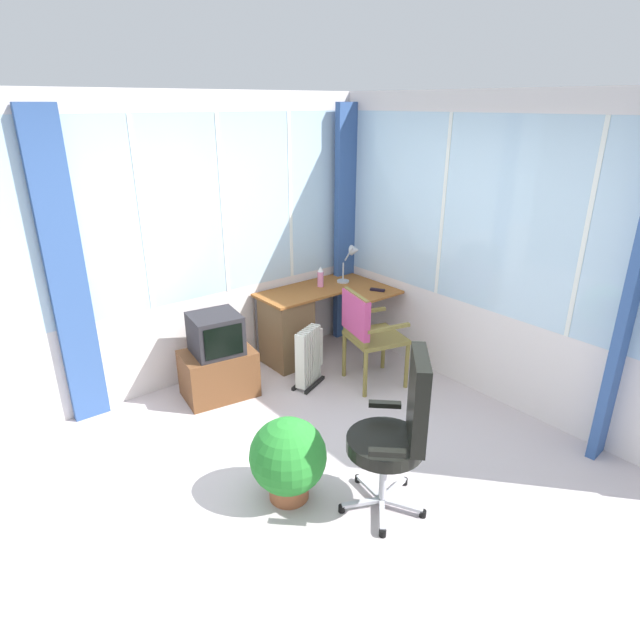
% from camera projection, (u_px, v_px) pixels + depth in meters
% --- Properties ---
extents(ground, '(4.82, 4.93, 0.06)m').
position_uv_depth(ground, '(325.00, 481.00, 3.87)').
color(ground, '#BFB2B4').
extents(north_window_panel, '(3.82, 0.07, 2.63)m').
position_uv_depth(north_window_panel, '(186.00, 247.00, 4.80)').
color(north_window_panel, silver).
rests_on(north_window_panel, ground).
extents(east_window_panel, '(0.07, 3.93, 2.63)m').
position_uv_depth(east_window_panel, '(504.00, 257.00, 4.48)').
color(east_window_panel, silver).
rests_on(east_window_panel, ground).
extents(curtain_north_left, '(0.29, 0.07, 2.53)m').
position_uv_depth(curtain_north_left, '(67.00, 276.00, 4.15)').
color(curtain_north_left, '#345491').
rests_on(curtain_north_left, ground).
extents(curtain_corner, '(0.29, 0.08, 2.53)m').
position_uv_depth(curtain_corner, '(346.00, 227.00, 5.77)').
color(curtain_corner, '#345491').
rests_on(curtain_corner, ground).
extents(curtain_east_far, '(0.29, 0.09, 2.53)m').
position_uv_depth(curtain_east_far, '(633.00, 299.00, 3.68)').
color(curtain_east_far, '#345491').
rests_on(curtain_east_far, ground).
extents(desk, '(1.27, 0.91, 0.74)m').
position_uv_depth(desk, '(292.00, 326.00, 5.44)').
color(desk, brown).
rests_on(desk, ground).
extents(desk_lamp, '(0.23, 0.20, 0.41)m').
position_uv_depth(desk_lamp, '(352.00, 257.00, 5.60)').
color(desk_lamp, '#B2B7BC').
rests_on(desk_lamp, desk).
extents(tv_remote, '(0.11, 0.15, 0.02)m').
position_uv_depth(tv_remote, '(377.00, 290.00, 5.42)').
color(tv_remote, black).
rests_on(tv_remote, desk).
extents(spray_bottle, '(0.06, 0.06, 0.22)m').
position_uv_depth(spray_bottle, '(320.00, 277.00, 5.52)').
color(spray_bottle, pink).
rests_on(spray_bottle, desk).
extents(wooden_armchair, '(0.60, 0.59, 0.94)m').
position_uv_depth(wooden_armchair, '(365.00, 327.00, 4.92)').
color(wooden_armchair, olive).
rests_on(wooden_armchair, ground).
extents(office_chair, '(0.60, 0.61, 1.13)m').
position_uv_depth(office_chair, '(400.00, 426.00, 3.35)').
color(office_chair, '#B7B7BF').
rests_on(office_chair, ground).
extents(tv_on_stand, '(0.70, 0.53, 0.80)m').
position_uv_depth(tv_on_stand, '(218.00, 361.00, 4.82)').
color(tv_on_stand, brown).
rests_on(tv_on_stand, ground).
extents(space_heater, '(0.41, 0.29, 0.58)m').
position_uv_depth(space_heater, '(310.00, 356.00, 5.04)').
color(space_heater, silver).
rests_on(space_heater, ground).
extents(potted_plant, '(0.52, 0.52, 0.60)m').
position_uv_depth(potted_plant, '(288.00, 458.00, 3.55)').
color(potted_plant, '#985332').
rests_on(potted_plant, ground).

